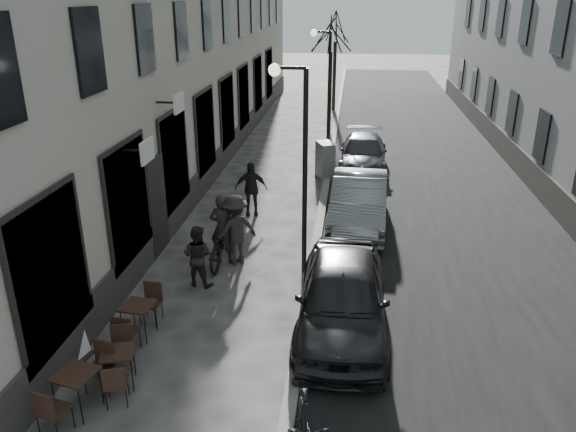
% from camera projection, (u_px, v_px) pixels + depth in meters
% --- Properties ---
extents(road, '(7.30, 60.00, 0.00)m').
position_uv_depth(road, '(419.00, 164.00, 22.91)').
color(road, black).
rests_on(road, ground).
extents(kerb, '(0.25, 60.00, 0.12)m').
position_uv_depth(kerb, '(330.00, 160.00, 23.27)').
color(kerb, slate).
rests_on(kerb, ground).
extents(streetlamp_near, '(0.90, 0.28, 5.09)m').
position_uv_depth(streetlamp_near, '(298.00, 150.00, 12.94)').
color(streetlamp_near, black).
rests_on(streetlamp_near, ground).
extents(streetlamp_far, '(0.90, 0.28, 5.09)m').
position_uv_depth(streetlamp_far, '(325.00, 77.00, 24.01)').
color(streetlamp_far, black).
rests_on(streetlamp_far, ground).
extents(tree_near, '(2.40, 2.40, 5.70)m').
position_uv_depth(tree_near, '(331.00, 35.00, 26.21)').
color(tree_near, black).
rests_on(tree_near, ground).
extents(tree_far, '(2.40, 2.40, 5.70)m').
position_uv_depth(tree_far, '(336.00, 28.00, 31.74)').
color(tree_far, black).
rests_on(tree_far, ground).
extents(bistro_set_a, '(0.77, 1.58, 0.90)m').
position_uv_depth(bistro_set_a, '(77.00, 388.00, 9.27)').
color(bistro_set_a, black).
rests_on(bistro_set_a, ground).
extents(bistro_set_b, '(0.77, 1.44, 0.82)m').
position_uv_depth(bistro_set_b, '(119.00, 364.00, 9.92)').
color(bistro_set_b, black).
rests_on(bistro_set_b, ground).
extents(bistro_set_c, '(0.65, 1.50, 0.87)m').
position_uv_depth(bistro_set_c, '(139.00, 317.00, 11.31)').
color(bistro_set_c, black).
rests_on(bistro_set_c, ground).
extents(sign_board, '(0.47, 0.65, 1.03)m').
position_uv_depth(sign_board, '(74.00, 340.00, 10.61)').
color(sign_board, black).
rests_on(sign_board, ground).
extents(utility_cabinet, '(0.80, 1.03, 1.36)m').
position_uv_depth(utility_cabinet, '(325.00, 160.00, 21.00)').
color(utility_cabinet, slate).
rests_on(utility_cabinet, ground).
extents(bicycle, '(0.93, 2.20, 1.13)m').
position_uv_depth(bicycle, '(223.00, 241.00, 14.47)').
color(bicycle, black).
rests_on(bicycle, ground).
extents(cyclist_rider, '(0.71, 0.50, 1.85)m').
position_uv_depth(cyclist_rider, '(223.00, 228.00, 14.34)').
color(cyclist_rider, '#272521').
rests_on(cyclist_rider, ground).
extents(pedestrian_near, '(0.84, 0.72, 1.51)m').
position_uv_depth(pedestrian_near, '(197.00, 256.00, 13.23)').
color(pedestrian_near, black).
rests_on(pedestrian_near, ground).
extents(pedestrian_mid, '(1.36, 1.29, 1.85)m').
position_uv_depth(pedestrian_mid, '(235.00, 230.00, 14.25)').
color(pedestrian_mid, black).
rests_on(pedestrian_mid, ground).
extents(pedestrian_far, '(1.06, 0.59, 1.71)m').
position_uv_depth(pedestrian_far, '(251.00, 188.00, 17.47)').
color(pedestrian_far, black).
rests_on(pedestrian_far, ground).
extents(car_near, '(1.84, 4.57, 1.56)m').
position_uv_depth(car_near, '(342.00, 297.00, 11.41)').
color(car_near, black).
rests_on(car_near, ground).
extents(car_mid, '(1.79, 4.64, 1.51)m').
position_uv_depth(car_mid, '(359.00, 201.00, 16.69)').
color(car_mid, gray).
rests_on(car_mid, ground).
extents(car_far, '(1.92, 4.49, 1.29)m').
position_uv_depth(car_far, '(363.00, 153.00, 22.07)').
color(car_far, '#34353E').
rests_on(car_far, ground).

